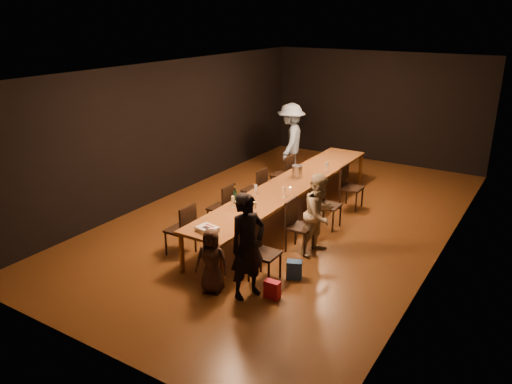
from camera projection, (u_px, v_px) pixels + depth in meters
The scene contains 30 objects.
ground at pixel (289, 218), 10.21m from camera, with size 10.00×10.00×0.00m, color #432010.
room_shell at pixel (292, 118), 9.50m from camera, with size 6.04×10.04×3.02m.
table at pixel (290, 186), 9.97m from camera, with size 0.90×6.00×0.75m.
chair_right_0 at pixel (265, 253), 7.72m from camera, with size 0.42×0.42×0.93m, color black, non-canonical shape.
chair_right_1 at pixel (300, 226), 8.68m from camera, with size 0.42×0.42×0.93m, color black, non-canonical shape.
chair_right_2 at pixel (329, 205), 9.63m from camera, with size 0.42×0.42×0.93m, color black, non-canonical shape.
chair_right_3 at pixel (352, 187), 10.59m from camera, with size 0.42×0.42×0.93m, color black, non-canonical shape.
chair_left_0 at pixel (180, 229), 8.57m from camera, with size 0.42×0.42×0.93m, color black, non-canonical shape.
chair_left_1 at pixel (221, 207), 9.52m from camera, with size 0.42×0.42×0.93m, color black, non-canonical shape.
chair_left_2 at pixel (254, 189), 10.48m from camera, with size 0.42×0.42×0.93m, color black, non-canonical shape.
chair_left_3 at pixel (282, 174), 11.44m from camera, with size 0.42×0.42×0.93m, color black, non-canonical shape.
woman_birthday at pixel (248, 246), 7.18m from camera, with size 0.59×0.39×1.61m, color black.
woman_tan at pixel (319, 214), 8.53m from camera, with size 0.70×0.55×1.44m, color #BAAF8B.
man_blue at pixel (291, 141), 12.45m from camera, with size 1.21×0.70×1.87m, color #81A3C7.
child at pixel (212, 261), 7.40m from camera, with size 0.50×0.32×1.01m, color #3D2A22.
gift_bag_red at pixel (272, 289), 7.33m from camera, with size 0.23×0.13×0.28m, color red.
gift_bag_blue at pixel (294, 270), 7.87m from camera, with size 0.24×0.16×0.30m, color #2658A7.
birthday_cake at pixel (207, 229), 7.79m from camera, with size 0.36×0.31×0.08m.
plate_stack at pixel (241, 204), 8.73m from camera, with size 0.20×0.20×0.11m, color white.
champagne_bottle at pixel (235, 194), 8.89m from camera, with size 0.08×0.08×0.33m, color black, non-canonical shape.
ice_bucket at pixel (297, 171), 10.31m from camera, with size 0.22×0.22×0.25m, color #BBBBC0.
wineglass_0 at pixel (233, 202), 8.72m from camera, with size 0.06×0.06×0.21m, color beige, non-canonical shape.
wineglass_1 at pixel (255, 208), 8.46m from camera, with size 0.06×0.06×0.21m, color beige, non-canonical shape.
wineglass_2 at pixel (256, 190), 9.29m from camera, with size 0.06×0.06×0.21m, color silver, non-canonical shape.
wineglass_3 at pixel (284, 192), 9.17m from camera, with size 0.06×0.06×0.21m, color beige, non-canonical shape.
wineglass_4 at pixel (293, 170), 10.42m from camera, with size 0.06×0.06×0.21m, color silver, non-canonical shape.
wineglass_5 at pixel (327, 166), 10.69m from camera, with size 0.06×0.06×0.21m, color silver, non-canonical shape.
tealight_near at pixel (241, 218), 8.28m from camera, with size 0.05×0.05×0.03m, color #B2B7B2.
tealight_mid at pixel (290, 188), 9.65m from camera, with size 0.05×0.05×0.03m, color #B2B7B2.
tealight_far at pixel (326, 166), 11.00m from camera, with size 0.05×0.05×0.03m, color #B2B7B2.
Camera 1 is at (4.40, -8.35, 4.00)m, focal length 35.00 mm.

